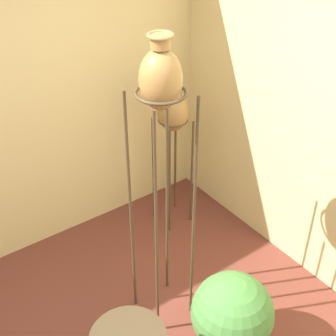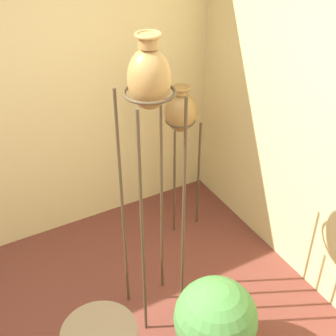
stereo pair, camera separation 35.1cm
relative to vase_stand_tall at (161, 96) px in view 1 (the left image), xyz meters
The scene contains 3 objects.
vase_stand_tall is the anchor object (origin of this frame).
vase_stand_medium 1.25m from the vase_stand_tall, 49.70° to the left, with size 0.26×0.26×1.36m.
potted_plant 1.53m from the vase_stand_tall, 75.96° to the right, with size 0.55×0.55×0.67m.
Camera 1 is at (-0.79, -1.42, 2.89)m, focal length 50.00 mm.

